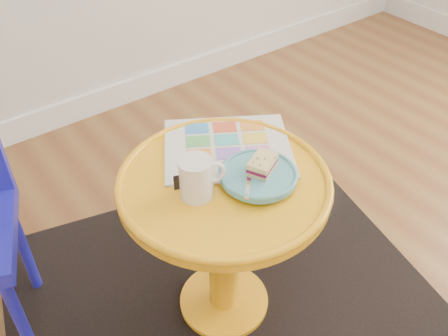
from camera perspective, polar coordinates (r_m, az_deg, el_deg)
rug at (r=1.65m, az=-0.00°, el=-15.08°), size 1.52×1.37×0.01m
side_table at (r=1.36m, az=-0.00°, el=-6.04°), size 0.55×0.55×0.52m
newspaper at (r=1.37m, az=0.43°, el=2.35°), size 0.45×0.43×0.01m
mug at (r=1.19m, az=-3.14°, el=-1.04°), size 0.12×0.08×0.11m
plate at (r=1.25m, az=3.98°, el=-0.88°), size 0.19×0.19×0.02m
cake_slice at (r=1.24m, az=4.41°, el=0.42°), size 0.10×0.08×0.04m
fork at (r=1.23m, az=2.90°, el=-1.08°), size 0.11×0.11×0.00m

